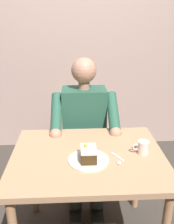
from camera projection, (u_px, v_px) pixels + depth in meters
cafe_rear_panel at (80, 18)px, 2.66m from camera, size 6.40×0.12×3.00m
dining_table at (88, 167)px, 1.59m from camera, size 0.96×0.75×0.72m
chair at (84, 136)px, 2.26m from camera, size 0.42×0.42×0.90m
seated_person at (85, 131)px, 2.05m from camera, size 0.53×0.58×1.23m
dessert_plate at (88, 160)px, 1.49m from camera, size 0.25×0.25×0.01m
cake_slice at (88, 154)px, 1.48m from camera, size 0.09×0.14×0.09m
coffee_cup at (143, 147)px, 1.56m from camera, size 0.11×0.07×0.09m
dessert_spoon at (118, 160)px, 1.50m from camera, size 0.07×0.14×0.01m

